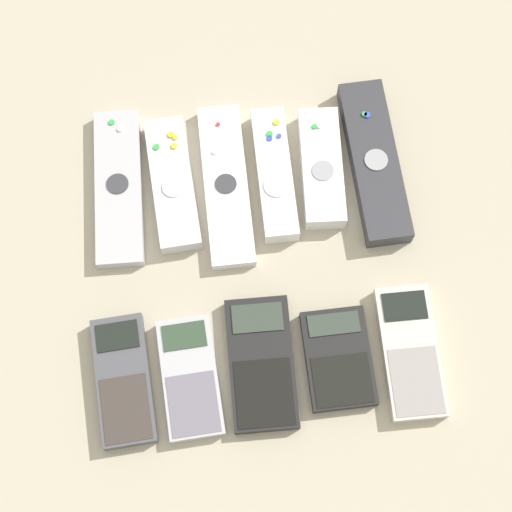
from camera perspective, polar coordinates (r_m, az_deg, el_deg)
name	(u,v)px	position (r m, az deg, el deg)	size (l,w,h in m)	color
ground_plane	(259,283)	(1.02, 0.18, -1.81)	(3.00, 3.00, 0.00)	#B2A88E
remote_0	(119,187)	(1.07, -9.14, 4.55)	(0.06, 0.21, 0.02)	#B7B7BC
remote_1	(173,184)	(1.06, -5.58, 4.82)	(0.06, 0.18, 0.03)	silver
remote_2	(226,185)	(1.06, -2.02, 4.74)	(0.05, 0.21, 0.02)	white
remote_3	(274,174)	(1.06, 1.24, 5.49)	(0.04, 0.17, 0.03)	white
remote_4	(322,168)	(1.07, 4.39, 5.88)	(0.06, 0.16, 0.03)	white
remote_5	(374,162)	(1.08, 7.88, 6.25)	(0.06, 0.22, 0.03)	#333338
calculator_0	(124,380)	(1.00, -8.83, -8.20)	(0.07, 0.15, 0.02)	#4C4C51
calculator_1	(190,378)	(0.99, -4.41, -8.08)	(0.07, 0.14, 0.02)	#B2B2B7
calculator_2	(261,363)	(0.99, 0.36, -7.18)	(0.08, 0.16, 0.02)	black
calculator_3	(338,359)	(1.00, 5.50, -6.82)	(0.08, 0.12, 0.02)	black
calculator_4	(410,352)	(1.01, 10.24, -6.31)	(0.07, 0.16, 0.02)	beige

